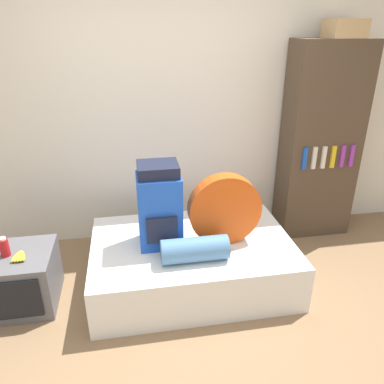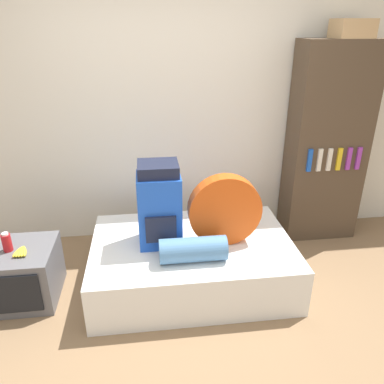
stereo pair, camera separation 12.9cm
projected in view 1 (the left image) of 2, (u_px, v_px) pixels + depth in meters
name	position (u px, v px, depth m)	size (l,w,h in m)	color
ground_plane	(193.00, 346.00, 2.62)	(16.00, 16.00, 0.00)	#846647
wall_back	(163.00, 111.00, 3.57)	(8.00, 0.05, 2.60)	silver
bed	(192.00, 261.00, 3.21)	(1.66, 1.11, 0.40)	white
backpack	(159.00, 206.00, 2.97)	(0.34, 0.33, 0.69)	blue
tent_bag	(224.00, 209.00, 3.01)	(0.59, 0.13, 0.59)	#D14C14
sleeping_roll	(195.00, 250.00, 2.83)	(0.51, 0.19, 0.19)	teal
television	(15.00, 279.00, 2.94)	(0.62, 0.55, 0.45)	#5B5B60
canister	(4.00, 247.00, 2.82)	(0.07, 0.07, 0.16)	#B2191E
banana_bunch	(20.00, 256.00, 2.81)	(0.12, 0.15, 0.04)	yellow
bookshelf	(320.00, 143.00, 3.73)	(0.73, 0.37, 1.94)	#473828
cardboard_box	(345.00, 28.00, 3.28)	(0.31, 0.28, 0.16)	tan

